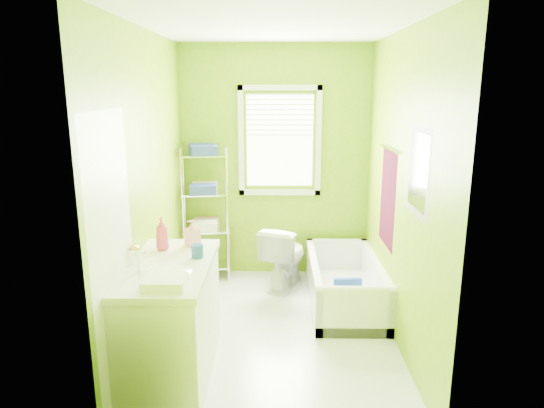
{
  "coord_description": "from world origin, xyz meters",
  "views": [
    {
      "loc": [
        0.03,
        -3.97,
        2.13
      ],
      "look_at": [
        -0.02,
        0.25,
        1.11
      ],
      "focal_mm": 32.0,
      "sensor_mm": 36.0,
      "label": 1
    }
  ],
  "objects_px": {
    "toilet": "(284,256)",
    "wire_shelf_unit": "(206,198)",
    "bathtub": "(345,290)",
    "vanity": "(171,317)"
  },
  "relations": [
    {
      "from": "vanity",
      "to": "wire_shelf_unit",
      "type": "xyz_separation_m",
      "value": [
        -0.01,
        1.96,
        0.46
      ]
    },
    {
      "from": "toilet",
      "to": "wire_shelf_unit",
      "type": "xyz_separation_m",
      "value": [
        -0.87,
        0.26,
        0.58
      ]
    },
    {
      "from": "bathtub",
      "to": "wire_shelf_unit",
      "type": "relative_size",
      "value": 0.97
    },
    {
      "from": "wire_shelf_unit",
      "to": "toilet",
      "type": "bearing_deg",
      "value": -16.72
    },
    {
      "from": "bathtub",
      "to": "vanity",
      "type": "relative_size",
      "value": 1.25
    },
    {
      "from": "vanity",
      "to": "bathtub",
      "type": "bearing_deg",
      "value": 40.39
    },
    {
      "from": "bathtub",
      "to": "wire_shelf_unit",
      "type": "bearing_deg",
      "value": 154.04
    },
    {
      "from": "bathtub",
      "to": "toilet",
      "type": "bearing_deg",
      "value": 142.85
    },
    {
      "from": "bathtub",
      "to": "toilet",
      "type": "height_order",
      "value": "toilet"
    },
    {
      "from": "toilet",
      "to": "wire_shelf_unit",
      "type": "distance_m",
      "value": 1.08
    }
  ]
}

